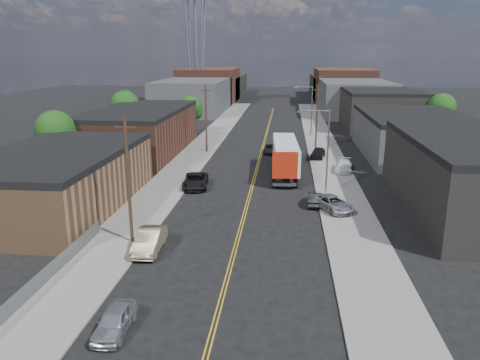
% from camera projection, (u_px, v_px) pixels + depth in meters
% --- Properties ---
extents(ground, '(260.00, 260.00, 0.00)m').
position_uv_depth(ground, '(266.00, 136.00, 84.11)').
color(ground, black).
rests_on(ground, ground).
extents(centerline, '(0.32, 120.00, 0.01)m').
position_uv_depth(centerline, '(261.00, 153.00, 69.70)').
color(centerline, gold).
rests_on(centerline, ground).
extents(sidewalk_left, '(5.00, 140.00, 0.15)m').
position_uv_depth(sidewalk_left, '(198.00, 152.00, 70.60)').
color(sidewalk_left, slate).
rests_on(sidewalk_left, ground).
extents(sidewalk_right, '(5.00, 140.00, 0.15)m').
position_uv_depth(sidewalk_right, '(325.00, 154.00, 68.77)').
color(sidewalk_right, slate).
rests_on(sidewalk_right, ground).
extents(warehouse_tan, '(12.00, 22.00, 5.60)m').
position_uv_depth(warehouse_tan, '(58.00, 179.00, 44.77)').
color(warehouse_tan, brown).
rests_on(warehouse_tan, ground).
extents(warehouse_brown, '(12.00, 26.00, 6.60)m').
position_uv_depth(warehouse_brown, '(140.00, 131.00, 69.61)').
color(warehouse_brown, '#512C20').
rests_on(warehouse_brown, ground).
extents(industrial_right_b, '(14.00, 24.00, 6.10)m').
position_uv_depth(industrial_right_b, '(413.00, 135.00, 67.75)').
color(industrial_right_b, '#333335').
rests_on(industrial_right_b, ground).
extents(industrial_right_c, '(14.00, 22.00, 7.60)m').
position_uv_depth(industrial_right_c, '(380.00, 109.00, 92.52)').
color(industrial_right_c, black).
rests_on(industrial_right_c, ground).
extents(skyline_left_a, '(16.00, 30.00, 8.00)m').
position_uv_depth(skyline_left_a, '(194.00, 96.00, 118.59)').
color(skyline_left_a, '#333335').
rests_on(skyline_left_a, ground).
extents(skyline_right_a, '(16.00, 30.00, 8.00)m').
position_uv_depth(skyline_right_a, '(354.00, 97.00, 114.75)').
color(skyline_right_a, '#333335').
rests_on(skyline_right_a, ground).
extents(skyline_left_b, '(16.00, 26.00, 10.00)m').
position_uv_depth(skyline_left_b, '(210.00, 85.00, 142.33)').
color(skyline_left_b, '#512C20').
rests_on(skyline_left_b, ground).
extents(skyline_right_b, '(16.00, 26.00, 10.00)m').
position_uv_depth(skyline_right_b, '(343.00, 86.00, 138.49)').
color(skyline_right_b, '#512C20').
rests_on(skyline_right_b, ground).
extents(skyline_left_c, '(16.00, 40.00, 7.00)m').
position_uv_depth(skyline_left_c, '(219.00, 86.00, 161.93)').
color(skyline_left_c, black).
rests_on(skyline_left_c, ground).
extents(skyline_right_c, '(16.00, 40.00, 7.00)m').
position_uv_depth(skyline_right_c, '(336.00, 87.00, 158.09)').
color(skyline_right_c, black).
rests_on(skyline_right_c, ground).
extents(streetlight_near, '(3.39, 0.25, 9.00)m').
position_uv_depth(streetlight_near, '(324.00, 144.00, 48.37)').
color(streetlight_near, gray).
rests_on(streetlight_near, ground).
extents(streetlight_far, '(3.39, 0.25, 9.00)m').
position_uv_depth(streetlight_far, '(309.00, 107.00, 81.98)').
color(streetlight_far, gray).
rests_on(streetlight_far, ground).
extents(utility_pole_left_near, '(1.60, 0.26, 10.00)m').
position_uv_depth(utility_pole_left_near, '(128.00, 180.00, 35.54)').
color(utility_pole_left_near, black).
rests_on(utility_pole_left_near, ground).
extents(utility_pole_left_far, '(1.60, 0.26, 10.00)m').
position_uv_depth(utility_pole_left_far, '(206.00, 118.00, 69.14)').
color(utility_pole_left_far, black).
rests_on(utility_pole_left_far, ground).
extents(utility_pole_right, '(1.60, 0.26, 10.00)m').
position_uv_depth(utility_pole_right, '(317.00, 117.00, 70.45)').
color(utility_pole_right, black).
rests_on(utility_pole_right, ground).
extents(chainlink_fence, '(0.05, 16.00, 1.22)m').
position_uv_depth(chainlink_fence, '(52.00, 270.00, 30.79)').
color(chainlink_fence, slate).
rests_on(chainlink_fence, ground).
extents(tree_left_near, '(4.85, 4.76, 7.91)m').
position_uv_depth(tree_left_near, '(56.00, 133.00, 56.24)').
color(tree_left_near, black).
rests_on(tree_left_near, ground).
extents(tree_left_mid, '(5.10, 5.04, 8.37)m').
position_uv_depth(tree_left_mid, '(125.00, 107.00, 80.17)').
color(tree_left_mid, black).
rests_on(tree_left_mid, ground).
extents(tree_left_far, '(4.35, 4.20, 6.97)m').
position_uv_depth(tree_left_far, '(191.00, 109.00, 86.17)').
color(tree_left_far, black).
rests_on(tree_left_far, ground).
extents(tree_right_far, '(4.85, 4.76, 7.91)m').
position_uv_depth(tree_right_far, '(442.00, 109.00, 79.87)').
color(tree_right_far, black).
rests_on(tree_right_far, ground).
extents(semi_truck, '(3.41, 16.20, 4.21)m').
position_uv_depth(semi_truck, '(285.00, 153.00, 58.25)').
color(semi_truck, silver).
rests_on(semi_truck, ground).
extents(car_left_a, '(1.58, 3.92, 1.33)m').
position_uv_depth(car_left_a, '(114.00, 321.00, 24.90)').
color(car_left_a, '#B8BBBD').
rests_on(car_left_a, ground).
extents(car_left_b, '(1.92, 5.05, 1.64)m').
position_uv_depth(car_left_b, '(149.00, 241.00, 35.20)').
color(car_left_b, '#8B805B').
rests_on(car_left_b, ground).
extents(car_left_c, '(3.13, 5.82, 1.55)m').
position_uv_depth(car_left_c, '(196.00, 181.00, 51.85)').
color(car_left_c, black).
rests_on(car_left_c, ground).
extents(car_right_oncoming, '(1.52, 3.90, 1.27)m').
position_uv_depth(car_right_oncoming, '(314.00, 199.00, 45.92)').
color(car_right_oncoming, black).
rests_on(car_right_oncoming, ground).
extents(car_right_lot_a, '(4.32, 5.36, 1.36)m').
position_uv_depth(car_right_lot_a, '(333.00, 203.00, 43.92)').
color(car_right_lot_a, '#A8AAAD').
rests_on(car_right_lot_a, sidewalk_right).
extents(car_right_lot_b, '(2.62, 4.94, 1.36)m').
position_uv_depth(car_right_lot_b, '(343.00, 166.00, 58.45)').
color(car_right_lot_b, white).
rests_on(car_right_lot_b, sidewalk_right).
extents(car_right_lot_c, '(2.56, 4.55, 1.46)m').
position_uv_depth(car_right_lot_c, '(318.00, 153.00, 65.93)').
color(car_right_lot_c, black).
rests_on(car_right_lot_c, sidewalk_right).
extents(car_ahead_truck, '(2.28, 4.67, 1.28)m').
position_uv_depth(car_ahead_truck, '(271.00, 149.00, 69.78)').
color(car_ahead_truck, black).
rests_on(car_ahead_truck, ground).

